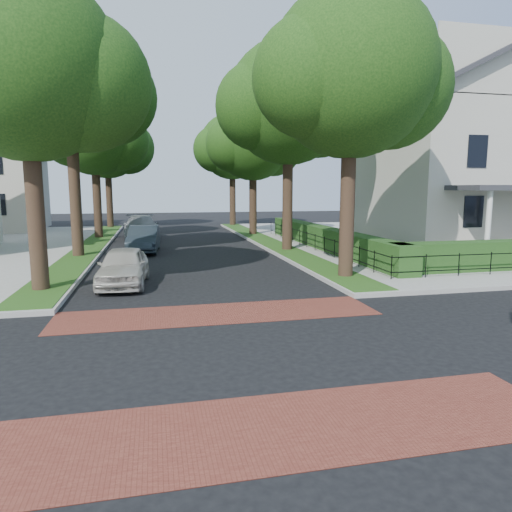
{
  "coord_description": "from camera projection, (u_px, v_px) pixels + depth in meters",
  "views": [
    {
      "loc": [
        -1.69,
        -9.26,
        3.5
      ],
      "look_at": [
        1.11,
        3.31,
        1.6
      ],
      "focal_mm": 32.0,
      "sensor_mm": 36.0,
      "label": 1
    }
  ],
  "objects": [
    {
      "name": "fence_main_road",
      "position": [
        311.0,
        241.0,
        25.7
      ],
      "size": [
        0.06,
        18.0,
        0.9
      ],
      "primitive_type": null,
      "color": "black",
      "rests_on": "sidewalk_ne"
    },
    {
      "name": "hedge_main_road",
      "position": [
        324.0,
        238.0,
        25.85
      ],
      "size": [
        1.0,
        18.0,
        1.2
      ],
      "primitive_type": "cube",
      "color": "#1C4116",
      "rests_on": "sidewalk_ne"
    },
    {
      "name": "sidewalk_ne",
      "position": [
        460.0,
        238.0,
        32.35
      ],
      "size": [
        30.0,
        30.0,
        0.15
      ],
      "primitive_type": "cube",
      "color": "gray",
      "rests_on": "ground"
    },
    {
      "name": "parked_car_middle",
      "position": [
        144.0,
        239.0,
        25.36
      ],
      "size": [
        1.84,
        4.55,
        1.47
      ],
      "primitive_type": "imported",
      "rotation": [
        0.0,
        0.0,
        -0.07
      ],
      "color": "#232D34",
      "rests_on": "ground"
    },
    {
      "name": "grass_strip_nw",
      "position": [
        91.0,
        246.0,
        27.07
      ],
      "size": [
        1.6,
        29.8,
        0.02
      ],
      "primitive_type": "cube",
      "color": "#264915",
      "rests_on": "sidewalk_nw"
    },
    {
      "name": "tree_left_back",
      "position": [
        108.0,
        143.0,
        39.66
      ],
      "size": [
        7.75,
        6.66,
        10.44
      ],
      "color": "black",
      "rests_on": "sidewalk_nw"
    },
    {
      "name": "tree_left_near",
      "position": [
        31.0,
        70.0,
        14.57
      ],
      "size": [
        7.5,
        6.45,
        10.2
      ],
      "color": "black",
      "rests_on": "sidewalk_nw"
    },
    {
      "name": "tree_right_back",
      "position": [
        233.0,
        148.0,
        42.05
      ],
      "size": [
        7.5,
        6.45,
        10.2
      ],
      "color": "black",
      "rests_on": "sidewalk_ne"
    },
    {
      "name": "grass_strip_ne",
      "position": [
        268.0,
        241.0,
        29.4
      ],
      "size": [
        1.6,
        29.8,
        0.02
      ],
      "primitive_type": "cube",
      "color": "#264915",
      "rests_on": "sidewalk_ne"
    },
    {
      "name": "tree_right_far",
      "position": [
        254.0,
        142.0,
        33.4
      ],
      "size": [
        7.25,
        6.23,
        9.74
      ],
      "color": "black",
      "rests_on": "sidewalk_ne"
    },
    {
      "name": "parked_car_rear",
      "position": [
        141.0,
        227.0,
        31.89
      ],
      "size": [
        2.59,
        5.81,
        1.66
      ],
      "primitive_type": "imported",
      "rotation": [
        0.0,
        0.0,
        0.05
      ],
      "color": "gray",
      "rests_on": "ground"
    },
    {
      "name": "tree_left_mid",
      "position": [
        72.0,
        88.0,
        22.15
      ],
      "size": [
        8.0,
        6.88,
        11.48
      ],
      "color": "black",
      "rests_on": "sidewalk_nw"
    },
    {
      "name": "house_victorian",
      "position": [
        471.0,
        148.0,
        28.08
      ],
      "size": [
        13.0,
        13.05,
        12.48
      ],
      "color": "#B9B6A6",
      "rests_on": "sidewalk_ne"
    },
    {
      "name": "tree_right_mid",
      "position": [
        289.0,
        105.0,
        24.58
      ],
      "size": [
        8.25,
        7.09,
        11.22
      ],
      "color": "black",
      "rests_on": "sidewalk_ne"
    },
    {
      "name": "tree_right_near",
      "position": [
        351.0,
        77.0,
        16.9
      ],
      "size": [
        7.75,
        6.67,
        10.66
      ],
      "color": "black",
      "rests_on": "sidewalk_ne"
    },
    {
      "name": "crosswalk_near",
      "position": [
        279.0,
        428.0,
        6.72
      ],
      "size": [
        9.0,
        2.2,
        0.01
      ],
      "primitive_type": "cube",
      "color": "maroon",
      "rests_on": "ground"
    },
    {
      "name": "tree_left_far",
      "position": [
        96.0,
        135.0,
        30.99
      ],
      "size": [
        7.0,
        6.02,
        9.86
      ],
      "color": "black",
      "rests_on": "sidewalk_nw"
    },
    {
      "name": "parked_car_front",
      "position": [
        123.0,
        266.0,
        16.62
      ],
      "size": [
        1.89,
        4.2,
        1.4
      ],
      "primitive_type": "imported",
      "rotation": [
        0.0,
        0.0,
        -0.06
      ],
      "color": "beige",
      "rests_on": "ground"
    },
    {
      "name": "crosswalk_far",
      "position": [
        219.0,
        313.0,
        12.9
      ],
      "size": [
        9.0,
        2.2,
        0.01
      ],
      "primitive_type": "cube",
      "color": "maroon",
      "rests_on": "ground"
    },
    {
      "name": "ground",
      "position": [
        239.0,
        353.0,
        9.82
      ],
      "size": [
        120.0,
        120.0,
        0.0
      ],
      "primitive_type": "plane",
      "color": "black",
      "rests_on": "ground"
    }
  ]
}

